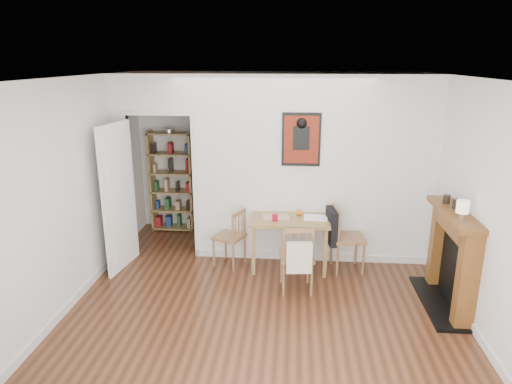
# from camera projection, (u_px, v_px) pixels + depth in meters

# --- Properties ---
(ground) EXTENTS (5.20, 5.20, 0.00)m
(ground) POSITION_uv_depth(u_px,v_px,m) (264.00, 307.00, 5.34)
(ground) COLOR #5B311D
(ground) RESTS_ON ground
(room_shell) EXTENTS (5.20, 5.20, 5.20)m
(room_shell) POSITION_uv_depth(u_px,v_px,m) (278.00, 172.00, 6.25)
(room_shell) COLOR silver
(room_shell) RESTS_ON ground
(dining_table) EXTENTS (1.06, 0.67, 0.72)m
(dining_table) POSITION_uv_depth(u_px,v_px,m) (290.00, 224.00, 6.19)
(dining_table) COLOR olive
(dining_table) RESTS_ON ground
(chair_left) EXTENTS (0.54, 0.54, 0.82)m
(chair_left) POSITION_uv_depth(u_px,v_px,m) (229.00, 237.00, 6.32)
(chair_left) COLOR brown
(chair_left) RESTS_ON ground
(chair_right) EXTENTS (0.57, 0.52, 0.91)m
(chair_right) POSITION_uv_depth(u_px,v_px,m) (346.00, 238.00, 6.14)
(chair_right) COLOR brown
(chair_right) RESTS_ON ground
(chair_front) EXTENTS (0.48, 0.54, 0.88)m
(chair_front) POSITION_uv_depth(u_px,v_px,m) (297.00, 257.00, 5.60)
(chair_front) COLOR brown
(chair_front) RESTS_ON ground
(bookshelf) EXTENTS (0.70, 0.28, 1.67)m
(bookshelf) POSITION_uv_depth(u_px,v_px,m) (172.00, 182.00, 7.54)
(bookshelf) COLOR olive
(bookshelf) RESTS_ON ground
(fireplace) EXTENTS (0.45, 1.25, 1.16)m
(fireplace) POSITION_uv_depth(u_px,v_px,m) (453.00, 256.00, 5.23)
(fireplace) COLOR brown
(fireplace) RESTS_ON ground
(red_glass) EXTENTS (0.08, 0.08, 0.10)m
(red_glass) POSITION_uv_depth(u_px,v_px,m) (275.00, 217.00, 6.03)
(red_glass) COLOR maroon
(red_glass) RESTS_ON dining_table
(orange_fruit) EXTENTS (0.08, 0.08, 0.08)m
(orange_fruit) POSITION_uv_depth(u_px,v_px,m) (299.00, 213.00, 6.24)
(orange_fruit) COLOR orange
(orange_fruit) RESTS_ON dining_table
(placemat) EXTENTS (0.38, 0.30, 0.00)m
(placemat) POSITION_uv_depth(u_px,v_px,m) (276.00, 217.00, 6.20)
(placemat) COLOR beige
(placemat) RESTS_ON dining_table
(notebook) EXTENTS (0.33, 0.25, 0.02)m
(notebook) POSITION_uv_depth(u_px,v_px,m) (316.00, 218.00, 6.14)
(notebook) COLOR white
(notebook) RESTS_ON dining_table
(mantel_lamp) EXTENTS (0.13, 0.13, 0.21)m
(mantel_lamp) POSITION_uv_depth(u_px,v_px,m) (463.00, 208.00, 4.77)
(mantel_lamp) COLOR silver
(mantel_lamp) RESTS_ON fireplace
(ceramic_jar_a) EXTENTS (0.09, 0.09, 0.11)m
(ceramic_jar_a) POSITION_uv_depth(u_px,v_px,m) (457.00, 204.00, 5.15)
(ceramic_jar_a) COLOR black
(ceramic_jar_a) RESTS_ON fireplace
(ceramic_jar_b) EXTENTS (0.08, 0.08, 0.10)m
(ceramic_jar_b) POSITION_uv_depth(u_px,v_px,m) (447.00, 199.00, 5.33)
(ceramic_jar_b) COLOR black
(ceramic_jar_b) RESTS_ON fireplace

